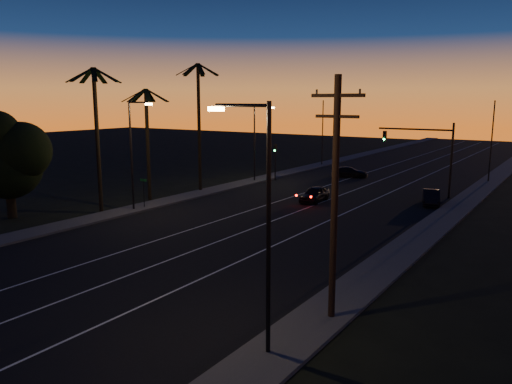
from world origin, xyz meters
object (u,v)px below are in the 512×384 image
Objects in this scene: utility_pole at (335,195)px; lead_car at (315,194)px; cross_car at (350,172)px; signal_mast at (426,146)px; right_car at (431,197)px.

utility_pole is 2.18× the size of lead_car.
utility_pole is at bearing -67.91° from cross_car.
utility_pole is 30.33m from signal_mast.
lead_car is 1.01× the size of cross_car.
signal_mast reaches higher than right_car.
right_car is at bearing 95.98° from utility_pole.
right_car is 0.91× the size of cross_car.
right_car is (9.06, 4.52, -0.04)m from lead_car.
utility_pole is at bearing -84.02° from right_car.
utility_pole is at bearing -61.36° from lead_car.
signal_mast is 1.54× the size of lead_car.
lead_car is 1.11× the size of right_car.
signal_mast is (-4.46, 29.99, -0.53)m from utility_pole.
lead_car is at bearing -131.18° from signal_mast.
lead_car is at bearing 118.64° from utility_pole.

